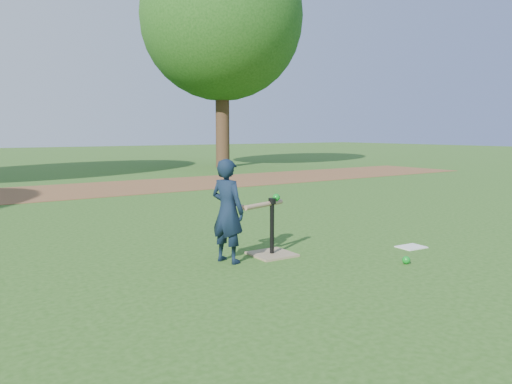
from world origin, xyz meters
TOP-DOWN VIEW (x-y plane):
  - ground at (0.00, 0.00)m, footprint 80.00×80.00m
  - dirt_strip at (0.00, 7.50)m, footprint 24.00×3.00m
  - child at (-0.34, 0.39)m, footprint 0.36×0.44m
  - wiffle_ball_ground at (1.09, -0.68)m, footprint 0.08×0.08m
  - clipboard at (1.71, -0.25)m, footprint 0.31×0.25m
  - batting_tee at (0.19, 0.36)m, footprint 0.44×0.44m
  - swing_action at (0.08, 0.35)m, footprint 0.63×0.22m
  - tree_right at (6.50, 12.00)m, footprint 5.80×5.80m

SIDE VIEW (x-z plane):
  - ground at x=0.00m, z-range 0.00..0.00m
  - dirt_strip at x=0.00m, z-range 0.00..0.01m
  - clipboard at x=1.71m, z-range 0.00..0.01m
  - wiffle_ball_ground at x=1.09m, z-range 0.00..0.08m
  - batting_tee at x=0.19m, z-range -0.20..0.42m
  - child at x=-0.34m, z-range 0.00..1.05m
  - swing_action at x=0.08m, z-range 0.51..0.63m
  - tree_right at x=6.50m, z-range 1.19..9.39m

